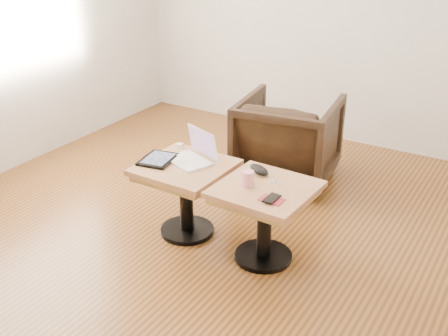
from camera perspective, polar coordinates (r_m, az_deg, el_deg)
The scene contains 11 objects.
room_shell at distance 3.14m, azimuth 0.56°, elevation 12.44°, with size 4.52×4.52×2.71m.
side_table_left at distance 3.71m, azimuth -3.92°, elevation -1.47°, with size 0.57×0.57×0.51m.
side_table_right at distance 3.44m, azimuth 4.20°, elevation -3.80°, with size 0.58×0.58×0.51m.
laptop at distance 3.70m, azimuth -3.14°, elevation 1.33°, with size 0.36×0.33×0.21m.
tablet at distance 3.73m, azimuth -6.70°, elevation 0.88°, with size 0.24×0.29×0.02m.
charging_adapter at distance 3.93m, azimuth -4.52°, elevation 2.31°, with size 0.04×0.04×0.02m, color white.
glasses_case at distance 3.53m, azimuth 3.57°, elevation -0.17°, with size 0.17×0.07×0.05m, color black.
striped_cup at distance 3.36m, azimuth 2.43°, elevation -1.10°, with size 0.08×0.08×0.10m, color #F54B74.
earbuds_tangle at distance 3.42m, azimuth 5.21°, elevation -1.49°, with size 0.08×0.05×0.02m.
phone_on_sleeve at distance 3.22m, azimuth 4.87°, elevation -3.17°, with size 0.14×0.12×0.02m.
armchair at distance 4.52m, azimuth 6.51°, elevation 2.93°, with size 0.74×0.76×0.69m, color black.
Camera 1 is at (1.57, -2.64, 2.03)m, focal length 45.00 mm.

